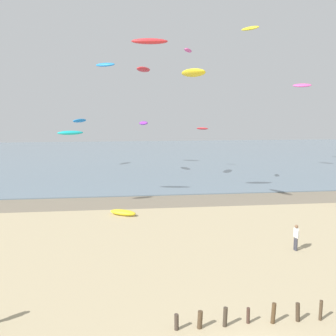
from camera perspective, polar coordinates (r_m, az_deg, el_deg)
name	(u,v)px	position (r m, az deg, el deg)	size (l,w,h in m)	color
wet_sand_strip	(170,201)	(38.74, 0.28, -4.91)	(120.00, 5.18, 0.01)	#7A6D59
sea	(146,156)	(75.64, -3.28, 1.78)	(160.00, 70.00, 0.10)	slate
groyne_near	(331,310)	(19.40, 22.88, -18.67)	(15.02, 0.32, 0.92)	#41352C
person_nearest_camera	(296,237)	(26.80, 18.31, -9.56)	(0.23, 0.57, 1.71)	#383842
grounded_kite	(123,212)	(33.94, -6.64, -6.52)	(2.46, 0.89, 0.49)	yellow
kite_aloft_0	(70,133)	(35.41, -14.18, 5.05)	(2.25, 0.72, 0.36)	#19B2B7
kite_aloft_1	(143,69)	(46.65, -3.63, 14.28)	(3.33, 1.06, 0.53)	red
kite_aloft_2	(80,121)	(60.69, -12.87, 6.81)	(3.10, 0.99, 0.50)	#2384D1
kite_aloft_3	(150,41)	(36.79, -2.73, 18.13)	(3.30, 1.06, 0.53)	red
kite_aloft_4	(188,50)	(42.16, 2.97, 16.90)	(2.13, 0.68, 0.34)	#E54C99
kite_aloft_5	(143,123)	(53.78, -3.64, 6.62)	(2.95, 0.94, 0.47)	purple
kite_aloft_6	(250,28)	(53.07, 11.99, 19.46)	(2.60, 0.83, 0.42)	yellow
kite_aloft_8	(105,65)	(58.18, -9.22, 14.77)	(3.01, 0.96, 0.48)	#2384D1
kite_aloft_9	(302,85)	(67.76, 19.12, 11.42)	(2.91, 0.93, 0.47)	#E54C99
kite_aloft_11	(202,129)	(59.22, 5.07, 5.80)	(1.88, 0.60, 0.30)	red
kite_aloft_12	(193,73)	(33.36, 3.73, 13.80)	(3.18, 1.02, 0.51)	yellow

